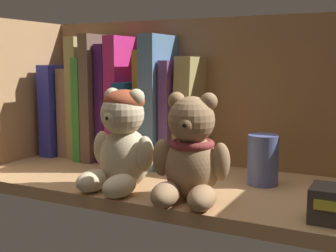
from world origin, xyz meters
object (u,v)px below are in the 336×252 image
at_px(teddy_bear_larger, 122,142).
at_px(pillar_candle, 263,160).
at_px(book_10, 177,113).
at_px(teddy_bear_smaller, 191,155).
at_px(book_3, 97,108).
at_px(book_4, 106,97).
at_px(book_5, 115,102).
at_px(book_9, 164,101).
at_px(book_0, 65,109).
at_px(book_6, 126,99).
at_px(book_2, 87,97).
at_px(book_1, 76,112).
at_px(book_7, 139,121).
at_px(book_8, 151,107).
at_px(book_11, 190,112).

height_order(teddy_bear_larger, pillar_candle, teddy_bear_larger).
xyz_separation_m(book_10, teddy_bear_smaller, (0.11, -0.19, -0.03)).
bearing_deg(book_3, book_4, 0.00).
distance_m(book_5, book_9, 0.11).
xyz_separation_m(teddy_bear_smaller, pillar_candle, (0.07, 0.13, -0.03)).
bearing_deg(book_4, book_0, 180.00).
distance_m(book_0, book_4, 0.11).
relative_size(book_9, teddy_bear_smaller, 1.59).
relative_size(book_4, book_6, 1.02).
bearing_deg(book_4, book_9, 0.00).
bearing_deg(book_2, book_10, 0.00).
bearing_deg(book_4, book_3, 180.00).
distance_m(book_1, book_7, 0.16).
relative_size(book_5, book_6, 0.94).
relative_size(book_8, book_10, 1.10).
height_order(book_8, teddy_bear_smaller, book_8).
height_order(book_6, book_11, book_6).
relative_size(book_2, pillar_candle, 3.03).
bearing_deg(book_4, book_6, 0.00).
height_order(book_1, book_9, book_9).
xyz_separation_m(book_10, pillar_candle, (0.18, -0.06, -0.06)).
bearing_deg(book_8, book_0, 180.00).
distance_m(book_0, book_1, 0.03).
bearing_deg(book_1, book_7, 0.00).
relative_size(book_2, book_6, 1.00).
height_order(book_1, teddy_bear_larger, book_1).
xyz_separation_m(book_0, pillar_candle, (0.45, -0.06, -0.05)).
xyz_separation_m(book_3, book_10, (0.18, 0.00, -0.00)).
height_order(book_8, teddy_bear_larger, book_8).
xyz_separation_m(book_9, teddy_bear_smaller, (0.14, -0.19, -0.06)).
bearing_deg(book_2, book_4, 0.00).
bearing_deg(book_0, book_3, 0.00).
distance_m(book_3, book_9, 0.16).
bearing_deg(book_11, book_2, 180.00).
bearing_deg(book_10, book_8, 180.00).
relative_size(teddy_bear_larger, teddy_bear_smaller, 1.01).
height_order(book_7, pillar_candle, book_7).
height_order(book_3, book_9, book_9).
height_order(book_7, book_11, book_11).
bearing_deg(book_4, book_7, 0.00).
height_order(book_5, book_10, book_5).
xyz_separation_m(book_5, book_11, (0.17, 0.00, -0.01)).
height_order(book_5, book_8, book_5).
bearing_deg(book_5, teddy_bear_larger, -54.43).
height_order(book_1, book_7, book_1).
relative_size(book_7, book_10, 0.80).
bearing_deg(book_1, book_0, 180.00).
xyz_separation_m(book_11, pillar_candle, (0.15, -0.06, -0.06)).
bearing_deg(book_3, book_6, 0.00).
relative_size(book_1, book_11, 0.88).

